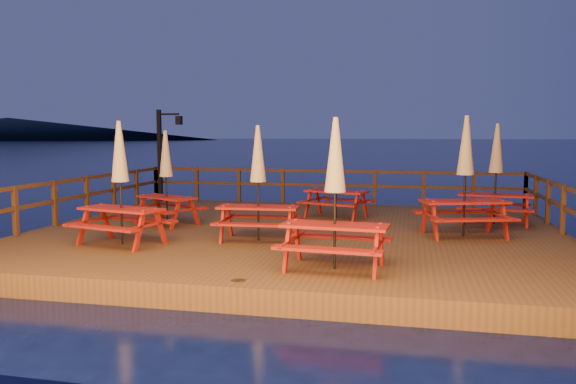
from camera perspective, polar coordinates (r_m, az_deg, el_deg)
name	(u,v)px	position (r m, az deg, el deg)	size (l,w,h in m)	color
ground	(298,247)	(13.13, 0.99, -5.58)	(500.00, 500.00, 0.00)	black
deck	(298,238)	(13.09, 0.99, -4.72)	(12.00, 10.00, 0.40)	#4E3519
deck_piles	(298,259)	(13.19, 0.99, -6.86)	(11.44, 9.44, 1.40)	#3D2113
railing	(311,190)	(14.68, 2.36, 0.24)	(11.80, 9.75, 1.10)	#3D2113
lamp_post	(164,147)	(18.90, -12.48, 4.52)	(0.85, 0.18, 3.00)	black
headland_left	(8,129)	(259.75, -26.57, 5.78)	(180.00, 84.00, 9.00)	black
picnic_table_0	(336,171)	(14.93, 4.94, 2.12)	(2.00, 1.81, 2.37)	maroon
picnic_table_1	(120,181)	(11.67, -16.66, 1.08)	(2.02, 1.80, 2.48)	maroon
picnic_table_2	(166,176)	(14.00, -12.28, 1.60)	(2.03, 1.90, 2.30)	maroon
picnic_table_3	(258,181)	(11.65, -3.05, 1.11)	(1.77, 1.49, 2.40)	maroon
picnic_table_4	(335,191)	(9.17, 4.80, 0.09)	(1.84, 1.56, 2.49)	maroon
picnic_table_5	(465,174)	(12.67, 17.56, 1.74)	(2.18, 1.97, 2.61)	maroon
picnic_table_6	(496,172)	(14.68, 20.37, 1.91)	(1.90, 1.63, 2.47)	maroon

